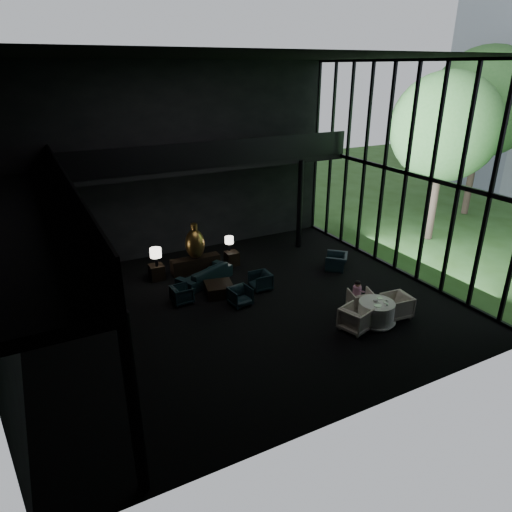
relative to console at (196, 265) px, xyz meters
name	(u,v)px	position (x,y,z in m)	size (l,w,h in m)	color
floor	(243,307)	(0.41, -3.55, -0.32)	(14.00, 12.00, 0.02)	black
ceiling	(240,56)	(0.41, -3.55, 7.68)	(14.00, 12.00, 0.02)	black
wall_back	(180,162)	(0.41, 2.45, 3.68)	(14.00, 0.04, 8.00)	black
wall_front	(369,263)	(0.41, -9.55, 3.68)	(14.00, 0.04, 8.00)	black
curtain_wall	(407,173)	(7.36, -3.55, 3.68)	(0.20, 12.00, 8.00)	black
mezzanine_left	(33,223)	(-5.59, -3.55, 3.68)	(2.00, 12.00, 0.25)	black
mezzanine_back	(211,164)	(1.41, 1.45, 3.68)	(12.00, 2.00, 0.25)	black
railing_left	(71,196)	(-4.59, -3.55, 4.28)	(0.06, 12.00, 1.00)	black
railing_back	(220,153)	(1.41, 0.45, 4.28)	(12.00, 0.06, 1.00)	black
column_sw	(134,408)	(-4.59, -9.25, 1.68)	(0.24, 0.24, 4.00)	black
column_nw	(62,227)	(-4.59, 2.15, 1.68)	(0.24, 0.24, 4.00)	black
column_ne	(300,205)	(5.21, 0.45, 1.68)	(0.24, 0.24, 4.00)	black
tree_near	(445,127)	(11.41, -1.55, 4.92)	(4.80, 4.80, 7.65)	#382D23
tree_far	(484,103)	(16.41, 0.45, 5.67)	(5.60, 5.60, 8.80)	#382D23
console	(196,265)	(0.00, 0.00, 0.00)	(2.00, 0.46, 0.64)	black
bronze_urn	(195,243)	(0.00, -0.05, 0.93)	(0.77, 0.77, 1.44)	#A58422
side_table_left	(157,272)	(-1.60, 0.05, -0.02)	(0.54, 0.54, 0.60)	black
table_lamp_left	(156,253)	(-1.60, -0.05, 0.81)	(0.44, 0.44, 0.74)	black
side_table_right	(232,258)	(1.60, -0.03, -0.03)	(0.52, 0.52, 0.57)	black
table_lamp_right	(229,241)	(1.60, 0.20, 0.69)	(0.36, 0.36, 0.60)	black
sofa	(204,271)	(-0.04, -1.08, 0.17)	(2.52, 0.74, 0.98)	black
lounge_armchair_west	(182,294)	(-1.36, -2.26, 0.00)	(0.63, 0.59, 0.64)	black
lounge_armchair_east	(260,281)	(1.58, -2.61, 0.04)	(0.69, 0.65, 0.71)	black
lounge_armchair_south	(240,296)	(0.39, -3.34, 0.02)	(0.66, 0.62, 0.68)	black
window_armchair	(337,260)	(5.25, -2.40, 0.06)	(0.88, 0.57, 0.76)	black
coffee_table	(219,289)	(0.04, -2.29, -0.10)	(0.97, 0.97, 0.43)	black
dining_table	(376,314)	(3.76, -6.48, 0.01)	(1.31, 1.31, 0.75)	white
dining_chair_north	(361,299)	(3.90, -5.54, 0.07)	(0.75, 0.70, 0.77)	#B3AB91
dining_chair_east	(397,304)	(4.64, -6.47, 0.16)	(0.93, 0.87, 0.96)	#A29989
dining_chair_west	(356,316)	(2.90, -6.52, 0.17)	(0.95, 0.89, 0.97)	beige
child	(357,289)	(3.79, -5.45, 0.44)	(0.29, 0.29, 0.62)	pink
plate_a	(378,306)	(3.61, -6.67, 0.44)	(0.24, 0.24, 0.02)	white
plate_b	(380,298)	(4.04, -6.30, 0.44)	(0.20, 0.20, 0.01)	white
saucer	(386,302)	(3.99, -6.61, 0.44)	(0.17, 0.17, 0.01)	white
coffee_cup	(387,300)	(4.08, -6.57, 0.47)	(0.07, 0.07, 0.06)	white
cereal_bowl	(376,301)	(3.74, -6.42, 0.47)	(0.17, 0.17, 0.08)	white
cream_pot	(387,305)	(3.88, -6.80, 0.47)	(0.06, 0.06, 0.07)	#99999E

